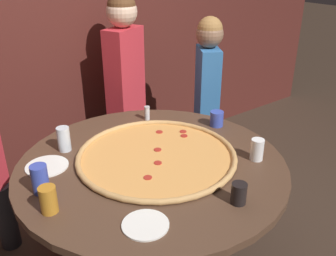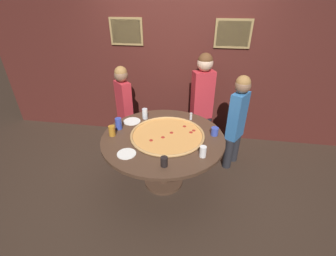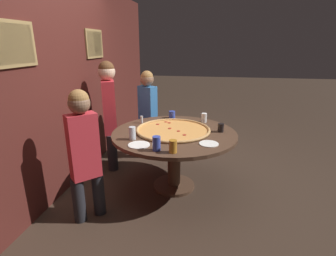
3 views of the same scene
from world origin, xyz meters
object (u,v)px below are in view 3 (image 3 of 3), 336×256
drink_cup_far_right (157,143)px  diner_side_left (148,109)px  giant_pizza (173,130)px  dining_table (174,143)px  condiment_shaker (142,119)px  drink_cup_beside_pizza (173,146)px  diner_centre_back (84,149)px  drink_cup_near_right (132,133)px  white_plate_right_side (139,145)px  diner_far_left (109,109)px  drink_cup_by_shaker (221,128)px  drink_cup_front_edge (204,118)px  white_plate_far_back (209,144)px  drink_cup_near_left (172,115)px

drink_cup_far_right → diner_side_left: 1.59m
diner_side_left → giant_pizza: bearing=-27.1°
dining_table → condiment_shaker: size_ratio=15.40×
giant_pizza → diner_side_left: bearing=31.6°
drink_cup_beside_pizza → diner_centre_back: size_ratio=0.09×
dining_table → drink_cup_near_right: drink_cup_near_right is taller
white_plate_right_side → diner_far_left: (0.92, 0.69, 0.13)m
drink_cup_far_right → diner_centre_back: size_ratio=0.11×
giant_pizza → drink_cup_by_shaker: (0.06, -0.57, 0.04)m
drink_cup_front_edge → white_plate_right_side: drink_cup_front_edge is taller
drink_cup_far_right → diner_far_left: size_ratio=0.10×
drink_cup_beside_pizza → diner_centre_back: (-0.14, 0.86, -0.03)m
dining_table → white_plate_far_back: white_plate_far_back is taller
dining_table → drink_cup_near_right: bearing=128.3°
giant_pizza → diner_side_left: diner_side_left is taller
drink_cup_near_left → white_plate_right_side: 1.12m
dining_table → diner_centre_back: diner_centre_back is taller
diner_centre_back → giant_pizza: bearing=-179.0°
drink_cup_by_shaker → drink_cup_front_edge: bearing=30.0°
diner_far_left → diner_side_left: (0.49, -0.43, -0.10)m
giant_pizza → white_plate_far_back: (-0.38, -0.44, -0.01)m
drink_cup_near_left → condiment_shaker: drink_cup_near_left is taller
drink_cup_far_right → diner_far_left: bearing=41.4°
giant_pizza → drink_cup_beside_pizza: 0.67m
dining_table → drink_cup_beside_pizza: drink_cup_beside_pizza is taller
drink_cup_near_right → white_plate_right_side: size_ratio=0.63×
condiment_shaker → white_plate_right_side: bearing=-166.5°
drink_cup_far_right → drink_cup_near_left: bearing=1.9°
drink_cup_front_edge → drink_cup_near_left: 0.48m
drink_cup_far_right → giant_pizza: bearing=-5.8°
diner_far_left → drink_cup_far_right: bearing=17.7°
drink_cup_by_shaker → giant_pizza: bearing=96.0°
drink_cup_by_shaker → condiment_shaker: drink_cup_by_shaker is taller
white_plate_right_side → diner_far_left: diner_far_left is taller
drink_cup_front_edge → dining_table: bearing=145.6°
drink_cup_front_edge → condiment_shaker: bearing=102.6°
dining_table → drink_cup_near_right: 0.57m
drink_cup_front_edge → white_plate_right_side: (-0.97, 0.63, -0.06)m
dining_table → drink_cup_beside_pizza: 0.65m
drink_cup_beside_pizza → drink_cup_near_right: bearing=60.2°
white_plate_right_side → diner_centre_back: bearing=119.5°
drink_cup_beside_pizza → dining_table: bearing=7.4°
dining_table → diner_side_left: 1.10m
dining_table → drink_cup_far_right: 0.63m
diner_far_left → white_plate_far_back: bearing=37.9°
white_plate_far_back → diner_centre_back: 1.27m
drink_cup_beside_pizza → white_plate_right_side: drink_cup_beside_pizza is taller
white_plate_far_back → drink_cup_near_right: bearing=90.3°
drink_cup_front_edge → drink_cup_near_right: bearing=137.4°
drink_cup_near_left → diner_side_left: size_ratio=0.07×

